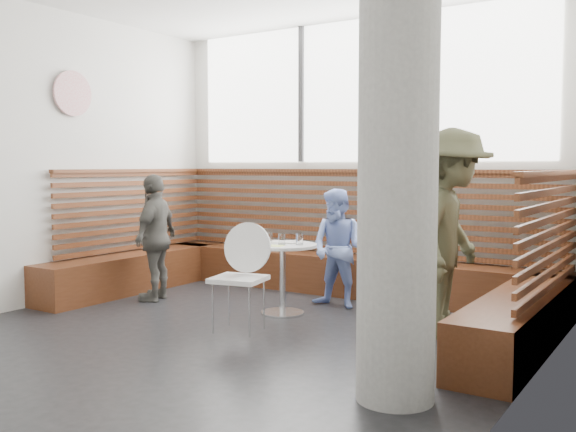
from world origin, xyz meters
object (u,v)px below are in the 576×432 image
Objects in this scene: child_left at (156,237)px; concrete_column at (398,150)px; cafe_table at (283,264)px; cafe_chair at (244,267)px; child_back at (338,248)px; adult_man at (452,234)px.

concrete_column is at bearing 50.60° from child_left.
cafe_chair is (0.04, -0.70, 0.06)m from cafe_table.
child_back is at bearing 61.32° from cafe_table.
concrete_column is at bearing -177.25° from adult_man.
concrete_column is 2.32m from cafe_chair.
cafe_chair reaches higher than cafe_table.
adult_man is (1.72, 0.06, 0.40)m from cafe_table.
cafe_chair is 1.32m from child_back.
child_left is at bearing -155.56° from child_back.
adult_man reaches higher than child_left.
concrete_column is 1.81m from adult_man.
child_left is at bearing 157.86° from concrete_column.
cafe_chair is 0.54× the size of adult_man.
cafe_chair is at bearing 154.41° from concrete_column.
child_left is (-1.57, -0.18, 0.19)m from cafe_table.
cafe_chair is (-1.88, 0.90, -1.03)m from concrete_column.
cafe_chair is at bearing 54.86° from child_left.
child_left is at bearing -173.36° from cafe_table.
adult_man is 3.30m from child_left.
adult_man reaches higher than cafe_table.
child_left is (-1.61, 0.52, 0.13)m from cafe_chair.
child_back is 0.89× the size of child_left.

